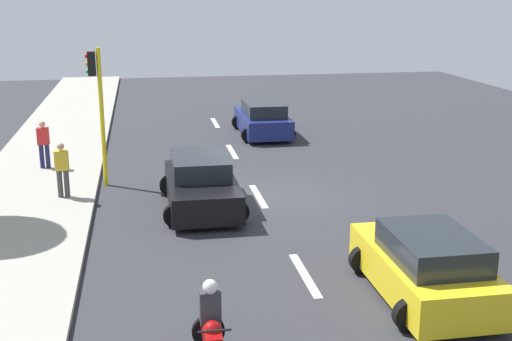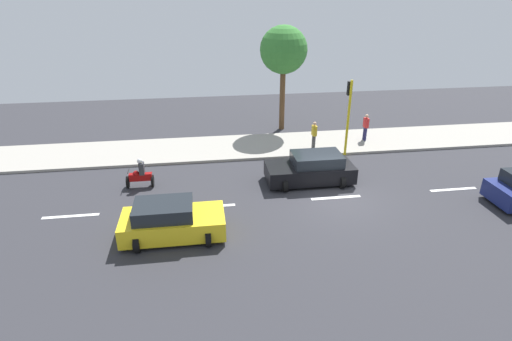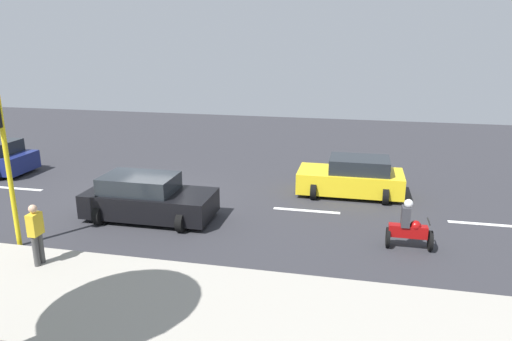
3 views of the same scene
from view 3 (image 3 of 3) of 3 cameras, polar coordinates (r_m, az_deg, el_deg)
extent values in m
cube|color=#2D2D33|center=(18.62, -12.56, -3.53)|extent=(40.00, 60.00, 0.10)
cube|color=#9E998E|center=(13.12, -25.65, -12.80)|extent=(4.00, 60.00, 0.15)
cube|color=white|center=(21.76, -27.09, -1.95)|extent=(0.20, 2.40, 0.01)
cube|color=white|center=(18.60, -12.57, -3.37)|extent=(0.20, 2.40, 0.01)
cube|color=white|center=(17.05, 6.15, -4.86)|extent=(0.20, 2.40, 0.01)
cube|color=white|center=(17.54, 26.13, -5.88)|extent=(0.20, 2.40, 0.01)
cube|color=black|center=(16.50, -12.71, -3.85)|extent=(1.95, 4.37, 0.80)
cube|color=#1E2328|center=(16.44, -13.96, -1.51)|extent=(1.64, 2.45, 0.56)
cylinder|color=black|center=(16.81, -6.95, -4.06)|extent=(0.64, 0.22, 0.64)
cylinder|color=black|center=(15.30, -9.07, -6.21)|extent=(0.64, 0.22, 0.64)
cylinder|color=black|center=(17.93, -15.71, -3.26)|extent=(0.64, 0.22, 0.64)
cylinder|color=black|center=(16.53, -18.48, -5.16)|extent=(0.64, 0.22, 0.64)
cube|color=yellow|center=(18.86, 11.32, -1.26)|extent=(1.90, 4.05, 0.80)
cube|color=#1E2328|center=(18.67, 12.43, 0.68)|extent=(1.60, 2.27, 0.56)
cylinder|color=black|center=(18.19, 7.01, -2.50)|extent=(0.64, 0.22, 0.64)
cylinder|color=black|center=(19.79, 7.48, -0.98)|extent=(0.64, 0.22, 0.64)
cylinder|color=black|center=(18.16, 15.43, -3.00)|extent=(0.64, 0.22, 0.64)
cylinder|color=black|center=(19.77, 15.22, -1.44)|extent=(0.64, 0.22, 0.64)
cylinder|color=black|center=(24.59, -26.18, 0.84)|extent=(0.64, 0.22, 0.64)
cylinder|color=black|center=(14.76, 20.40, -8.00)|extent=(0.60, 0.10, 0.60)
cylinder|color=black|center=(14.62, 15.71, -7.80)|extent=(0.60, 0.10, 0.60)
cube|color=#990C0C|center=(14.57, 17.95, -7.00)|extent=(0.28, 1.10, 0.36)
sphere|color=#990C0C|center=(14.53, 18.80, -6.38)|extent=(0.32, 0.32, 0.32)
cylinder|color=black|center=(14.52, 20.24, -5.82)|extent=(0.55, 0.04, 0.04)
cube|color=#333338|center=(14.40, 17.71, -5.33)|extent=(0.36, 0.24, 0.60)
sphere|color=silver|center=(14.27, 18.04, -3.84)|extent=(0.26, 0.26, 0.26)
cylinder|color=#3F3F3F|center=(14.03, -24.66, -8.53)|extent=(0.16, 0.16, 0.85)
cylinder|color=#3F3F3F|center=(13.88, -25.15, -8.84)|extent=(0.16, 0.16, 0.85)
cube|color=gold|center=(13.69, -25.26, -5.91)|extent=(0.40, 0.24, 0.60)
sphere|color=tan|center=(13.54, -25.48, -4.22)|extent=(0.22, 0.22, 0.22)
cylinder|color=yellow|center=(15.23, -27.77, -0.33)|extent=(0.14, 0.14, 4.50)
camera|label=1|loc=(17.10, 56.99, 9.49)|focal=46.28mm
camera|label=2|loc=(32.17, 10.34, 21.32)|focal=28.31mm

